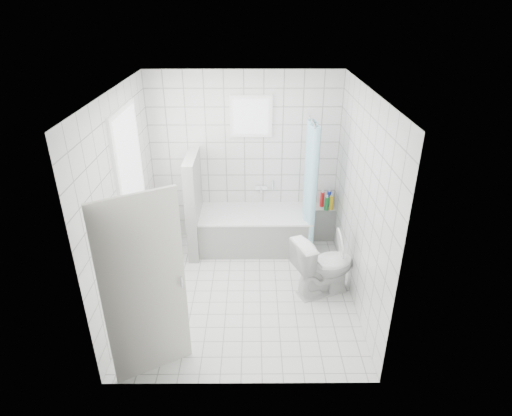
{
  "coord_description": "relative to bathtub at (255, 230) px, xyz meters",
  "views": [
    {
      "loc": [
        0.13,
        -4.56,
        3.51
      ],
      "look_at": [
        0.16,
        0.35,
        1.05
      ],
      "focal_mm": 30.0,
      "sensor_mm": 36.0,
      "label": 1
    }
  ],
  "objects": [
    {
      "name": "partition_wall",
      "position": [
        -0.89,
        -0.05,
        0.46
      ],
      "size": [
        0.15,
        0.85,
        1.5
      ],
      "primitive_type": "cube",
      "color": "white",
      "rests_on": "ground"
    },
    {
      "name": "tub_faucet",
      "position": [
        0.1,
        0.33,
        0.56
      ],
      "size": [
        0.18,
        0.06,
        0.06
      ],
      "primitive_type": "cube",
      "color": "silver",
      "rests_on": "wall_back"
    },
    {
      "name": "wall_front",
      "position": [
        -0.15,
        -2.62,
        1.01
      ],
      "size": [
        2.8,
        0.02,
        2.6
      ],
      "primitive_type": "cube",
      "color": "white",
      "rests_on": "ground"
    },
    {
      "name": "window_back",
      "position": [
        -0.05,
        0.33,
        1.66
      ],
      "size": [
        0.5,
        0.01,
        0.5
      ],
      "primitive_type": "cube",
      "color": "white",
      "rests_on": "wall_back"
    },
    {
      "name": "ceiling",
      "position": [
        -0.15,
        -1.12,
        2.31
      ],
      "size": [
        3.0,
        3.0,
        0.0
      ],
      "primitive_type": "plane",
      "rotation": [
        3.14,
        0.0,
        0.0
      ],
      "color": "white",
      "rests_on": "ground"
    },
    {
      "name": "window_sill",
      "position": [
        -1.46,
        -0.82,
        0.57
      ],
      "size": [
        0.18,
        1.02,
        0.08
      ],
      "primitive_type": "cube",
      "color": "white",
      "rests_on": "wall_left"
    },
    {
      "name": "ledge_bottles",
      "position": [
        1.11,
        0.23,
        0.37
      ],
      "size": [
        0.19,
        0.2,
        0.25
      ],
      "color": "red",
      "rests_on": "tiled_ledge"
    },
    {
      "name": "wall_left",
      "position": [
        -1.55,
        -1.12,
        1.01
      ],
      "size": [
        0.02,
        3.0,
        2.6
      ],
      "primitive_type": "cube",
      "color": "white",
      "rests_on": "ground"
    },
    {
      "name": "bathtub",
      "position": [
        0.0,
        0.0,
        0.0
      ],
      "size": [
        1.65,
        0.77,
        0.58
      ],
      "color": "white",
      "rests_on": "ground"
    },
    {
      "name": "wall_back",
      "position": [
        -0.15,
        0.38,
        1.01
      ],
      "size": [
        2.8,
        0.02,
        2.6
      ],
      "primitive_type": "cube",
      "color": "white",
      "rests_on": "ground"
    },
    {
      "name": "toilet",
      "position": [
        0.88,
        -1.14,
        0.12
      ],
      "size": [
        0.91,
        0.72,
        0.82
      ],
      "primitive_type": "imported",
      "rotation": [
        0.0,
        0.0,
        1.95
      ],
      "color": "white",
      "rests_on": "ground"
    },
    {
      "name": "wall_right",
      "position": [
        1.25,
        -1.12,
        1.01
      ],
      "size": [
        0.02,
        3.0,
        2.6
      ],
      "primitive_type": "cube",
      "color": "white",
      "rests_on": "ground"
    },
    {
      "name": "shower_curtain",
      "position": [
        0.77,
        -0.16,
        0.81
      ],
      "size": [
        0.14,
        0.48,
        1.78
      ],
      "primitive_type": null,
      "color": "#47B3D1",
      "rests_on": "curtain_rod"
    },
    {
      "name": "door",
      "position": [
        -1.05,
        -2.41,
        0.71
      ],
      "size": [
        0.72,
        0.43,
        2.0
      ],
      "primitive_type": "cube",
      "rotation": [
        0.0,
        0.0,
        -1.06
      ],
      "color": "silver",
      "rests_on": "ground"
    },
    {
      "name": "window_left",
      "position": [
        -1.51,
        -0.82,
        1.31
      ],
      "size": [
        0.01,
        0.9,
        1.4
      ],
      "primitive_type": "cube",
      "color": "white",
      "rests_on": "wall_left"
    },
    {
      "name": "tiled_ledge",
      "position": [
        1.12,
        0.25,
        -0.02
      ],
      "size": [
        0.4,
        0.24,
        0.55
      ],
      "primitive_type": "cube",
      "color": "white",
      "rests_on": "ground"
    },
    {
      "name": "ground",
      "position": [
        -0.15,
        -1.12,
        -0.29
      ],
      "size": [
        3.0,
        3.0,
        0.0
      ],
      "primitive_type": "plane",
      "color": "white",
      "rests_on": "ground"
    },
    {
      "name": "curtain_rod",
      "position": [
        0.77,
        -0.02,
        1.71
      ],
      "size": [
        0.02,
        0.8,
        0.02
      ],
      "primitive_type": "cylinder",
      "rotation": [
        1.57,
        0.0,
        0.0
      ],
      "color": "silver",
      "rests_on": "wall_back"
    },
    {
      "name": "sill_bottles",
      "position": [
        -1.45,
        -0.97,
        0.74
      ],
      "size": [
        0.13,
        0.6,
        0.28
      ],
      "color": "silver",
      "rests_on": "window_sill"
    }
  ]
}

